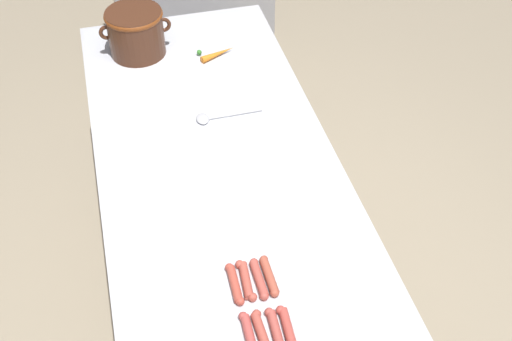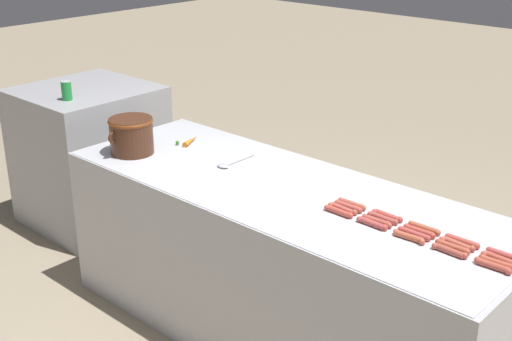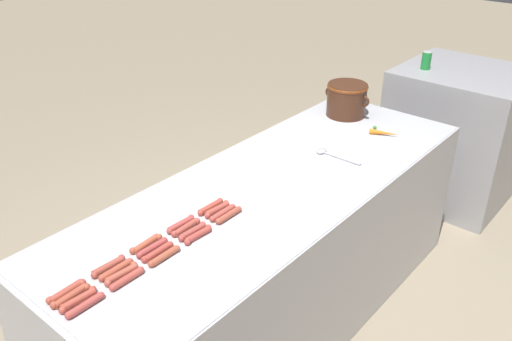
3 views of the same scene
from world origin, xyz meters
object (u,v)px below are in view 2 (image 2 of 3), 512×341
object	(u,v)px
hot_dog_14	(348,206)
hot_dog_19	(352,204)
hot_dog_0	(493,266)
hot_dog_7	(414,234)
hot_dog_17	(424,228)
bean_pot	(131,134)
hot_dog_16	(462,241)
back_cabinet	(91,156)
hot_dog_13	(383,218)
soda_can	(67,91)
hot_dog_6	(453,247)
hot_dog_11	(457,244)
hot_dog_4	(338,212)
hot_dog_5	(497,263)
hot_dog_10	(500,259)
hot_dog_18	(387,216)
hot_dog_9	(342,209)
hot_dog_15	(505,255)
hot_dog_1	(450,251)
hot_dog_3	(372,223)
hot_dog_2	(409,237)
hot_dog_12	(419,231)
hot_dog_8	(377,221)
carrot	(190,140)
serving_spoon	(229,164)

from	to	relation	value
hot_dog_14	hot_dog_19	world-z (taller)	same
hot_dog_0	hot_dog_7	bearing A→B (deg)	84.65
hot_dog_17	bean_pot	distance (m)	1.73
hot_dog_16	hot_dog_19	bearing A→B (deg)	90.29
back_cabinet	hot_dog_16	xyz separation A→B (m)	(-0.14, -2.89, 0.39)
hot_dog_7	hot_dog_13	world-z (taller)	same
hot_dog_14	hot_dog_13	bearing A→B (deg)	-89.84
hot_dog_7	soda_can	world-z (taller)	soda_can
hot_dog_6	hot_dog_11	world-z (taller)	same
hot_dog_4	hot_dog_6	xyz separation A→B (m)	(0.04, -0.54, 0.00)
hot_dog_11	hot_dog_5	bearing A→B (deg)	-101.63
back_cabinet	soda_can	bearing A→B (deg)	-145.34
hot_dog_10	hot_dog_18	world-z (taller)	same
hot_dog_0	hot_dog_6	distance (m)	0.19
hot_dog_9	hot_dog_15	distance (m)	0.74
hot_dog_1	bean_pot	size ratio (longest dim) A/B	0.50
hot_dog_1	hot_dog_13	world-z (taller)	same
hot_dog_11	hot_dog_17	world-z (taller)	same
hot_dog_3	hot_dog_14	bearing A→B (deg)	67.07
hot_dog_9	hot_dog_15	xyz separation A→B (m)	(0.08, -0.74, 0.00)
hot_dog_2	hot_dog_5	distance (m)	0.37
hot_dog_4	hot_dog_17	bearing A→B (deg)	-73.03
hot_dog_13	hot_dog_18	size ratio (longest dim) A/B	1.00
hot_dog_12	hot_dog_13	world-z (taller)	same
hot_dog_12	hot_dog_1	bearing A→B (deg)	-112.51
hot_dog_12	hot_dog_16	xyz separation A→B (m)	(0.04, -0.18, 0.00)
hot_dog_4	hot_dog_14	distance (m)	0.08
hot_dog_7	hot_dog_2	bearing A→B (deg)	177.79
hot_dog_10	hot_dog_17	world-z (taller)	same
hot_dog_5	hot_dog_17	bearing A→B (deg)	77.77
hot_dog_6	hot_dog_16	xyz separation A→B (m)	(0.07, -0.01, 0.00)
hot_dog_9	hot_dog_14	xyz separation A→B (m)	(0.04, -0.00, 0.00)
hot_dog_5	hot_dog_19	size ratio (longest dim) A/B	1.00
hot_dog_3	hot_dog_19	xyz separation A→B (m)	(0.11, 0.18, 0.00)
hot_dog_8	hot_dog_16	size ratio (longest dim) A/B	1.00
back_cabinet	hot_dog_5	xyz separation A→B (m)	(-0.21, -3.08, 0.39)
hot_dog_5	hot_dog_15	distance (m)	0.08
hot_dog_19	carrot	bearing A→B (deg)	85.40
hot_dog_18	hot_dog_3	bearing A→B (deg)	176.46
hot_dog_8	serving_spoon	bearing A→B (deg)	86.04
hot_dog_4	hot_dog_6	distance (m)	0.55
bean_pot	hot_dog_9	bearing A→B (deg)	-83.10
hot_dog_16	carrot	xyz separation A→B (m)	(0.10, 1.77, 0.00)
hot_dog_5	serving_spoon	xyz separation A→B (m)	(0.07, 1.54, -0.01)
hot_dog_10	hot_dog_12	xyz separation A→B (m)	(0.00, 0.36, 0.00)
hot_dog_0	hot_dog_7	world-z (taller)	same
hot_dog_17	hot_dog_3	bearing A→B (deg)	120.59
hot_dog_0	hot_dog_19	distance (m)	0.74
hot_dog_8	hot_dog_18	xyz separation A→B (m)	(0.08, -0.00, 0.00)
hot_dog_7	hot_dog_11	bearing A→B (deg)	-78.27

